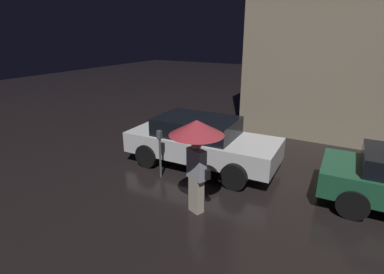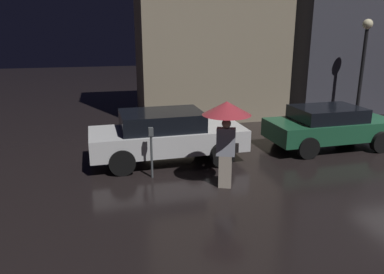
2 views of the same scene
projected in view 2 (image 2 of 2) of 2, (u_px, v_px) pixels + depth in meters
The scene contains 6 objects.
building_facade_right at pixel (375, 3), 16.86m from camera, with size 7.81×3.00×9.65m.
parked_car_white at pixel (166, 135), 10.79m from camera, with size 4.48×1.99×1.46m.
parked_car_green at pixel (329, 126), 12.01m from camera, with size 4.09×1.93×1.34m.
pedestrian_with_umbrella at pixel (227, 119), 8.68m from camera, with size 1.15×1.15×2.12m.
parking_meter at pixel (151, 147), 9.50m from camera, with size 0.12×0.10×1.34m.
street_lamp_near at pixel (364, 54), 14.62m from camera, with size 0.39×0.39×4.07m.
Camera 2 is at (-9.23, -9.01, 3.75)m, focal length 35.00 mm.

